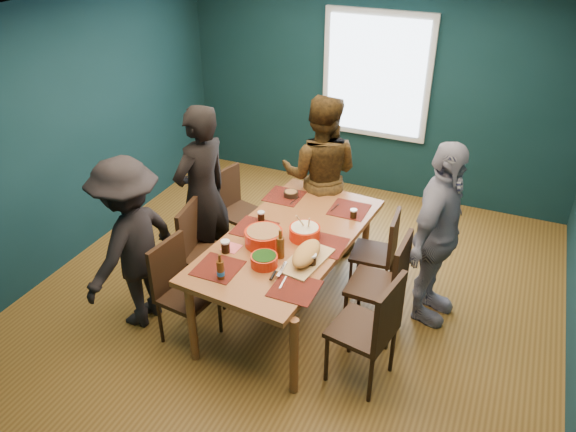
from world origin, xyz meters
name	(u,v)px	position (x,y,z in m)	size (l,w,h in m)	color
room	(310,158)	(0.00, 0.27, 1.37)	(5.01, 5.01, 2.71)	brown
dining_table	(289,243)	(0.01, -0.24, 0.73)	(1.24, 2.20, 0.80)	#98592D
chair_left_far	(233,203)	(-0.99, 0.53, 0.54)	(0.51, 0.51, 0.92)	black
chair_left_mid	(201,245)	(-0.86, -0.38, 0.57)	(0.50, 0.50, 0.98)	black
chair_left_near	(179,284)	(-0.72, -0.98, 0.56)	(0.48, 0.48, 0.96)	black
chair_right_far	(382,247)	(0.74, 0.35, 0.52)	(0.43, 0.43, 0.89)	black
chair_right_mid	(387,280)	(0.94, -0.24, 0.59)	(0.47, 0.47, 1.02)	black
chair_right_near	(374,325)	(1.00, -0.85, 0.60)	(0.54, 0.54, 1.03)	black
person_far_left	(202,195)	(-1.00, -0.05, 0.92)	(0.67, 0.44, 1.84)	black
person_back	(320,175)	(-0.12, 0.90, 0.88)	(0.86, 0.67, 1.77)	black
person_right	(437,235)	(1.25, 0.19, 0.88)	(1.03, 0.43, 1.77)	silver
person_near_left	(131,244)	(-1.21, -0.94, 0.82)	(1.06, 0.61, 1.64)	black
bowl_salad	(264,237)	(-0.15, -0.44, 0.88)	(0.34, 0.34, 0.14)	red
bowl_dumpling	(305,232)	(0.15, -0.20, 0.86)	(0.28, 0.28, 0.26)	red
bowl_herbs	(264,260)	(0.00, -0.73, 0.85)	(0.23, 0.23, 0.10)	red
cutting_board	(306,255)	(0.30, -0.54, 0.87)	(0.35, 0.68, 0.15)	tan
small_bowl	(291,194)	(-0.28, 0.47, 0.83)	(0.15, 0.15, 0.06)	black
beer_bottle_a	(221,270)	(-0.24, -1.04, 0.89)	(0.06, 0.06, 0.24)	#4E290D
beer_bottle_b	(280,247)	(0.07, -0.57, 0.91)	(0.07, 0.07, 0.27)	#4E290D
cola_glass_a	(225,246)	(-0.40, -0.68, 0.86)	(0.08, 0.08, 0.11)	black
cola_glass_b	(312,260)	(0.36, -0.58, 0.86)	(0.08, 0.08, 0.12)	black
cola_glass_c	(354,213)	(0.44, 0.31, 0.85)	(0.07, 0.07, 0.09)	black
cola_glass_d	(261,216)	(-0.35, -0.08, 0.85)	(0.07, 0.07, 0.10)	black
napkin_a	(329,245)	(0.39, -0.22, 0.80)	(0.15, 0.15, 0.00)	#ED636E
napkin_b	(231,248)	(-0.38, -0.61, 0.80)	(0.15, 0.15, 0.00)	#ED636E
napkin_c	(297,289)	(0.37, -0.92, 0.80)	(0.15, 0.15, 0.00)	#ED636E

